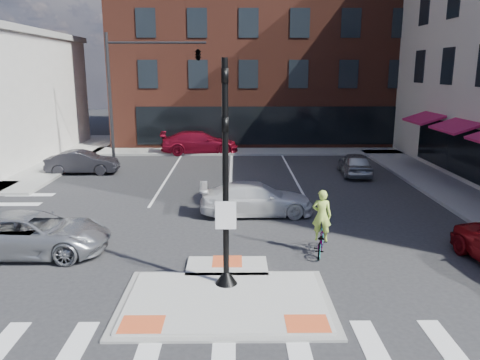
{
  "coord_description": "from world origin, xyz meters",
  "views": [
    {
      "loc": [
        0.26,
        -11.38,
        5.8
      ],
      "look_at": [
        0.42,
        4.72,
        2.0
      ],
      "focal_mm": 35.0,
      "sensor_mm": 36.0,
      "label": 1
    }
  ],
  "objects_px": {
    "bg_car_silver": "(355,164)",
    "cyclist": "(321,232)",
    "silver_suv": "(32,234)",
    "white_pickup": "(256,199)",
    "bg_car_red": "(199,142)",
    "bg_car_dark": "(82,162)"
  },
  "relations": [
    {
      "from": "bg_car_silver",
      "to": "cyclist",
      "type": "relative_size",
      "value": 1.78
    },
    {
      "from": "silver_suv",
      "to": "white_pickup",
      "type": "relative_size",
      "value": 1.06
    },
    {
      "from": "white_pickup",
      "to": "cyclist",
      "type": "relative_size",
      "value": 2.16
    },
    {
      "from": "bg_car_red",
      "to": "cyclist",
      "type": "height_order",
      "value": "cyclist"
    },
    {
      "from": "white_pickup",
      "to": "bg_car_red",
      "type": "height_order",
      "value": "bg_car_red"
    },
    {
      "from": "white_pickup",
      "to": "cyclist",
      "type": "height_order",
      "value": "cyclist"
    },
    {
      "from": "bg_car_dark",
      "to": "white_pickup",
      "type": "bearing_deg",
      "value": -131.78
    },
    {
      "from": "white_pickup",
      "to": "bg_car_dark",
      "type": "relative_size",
      "value": 1.16
    },
    {
      "from": "white_pickup",
      "to": "bg_car_red",
      "type": "bearing_deg",
      "value": 9.51
    },
    {
      "from": "white_pickup",
      "to": "bg_car_red",
      "type": "relative_size",
      "value": 0.85
    },
    {
      "from": "bg_car_silver",
      "to": "silver_suv",
      "type": "bearing_deg",
      "value": 44.87
    },
    {
      "from": "bg_car_dark",
      "to": "bg_car_red",
      "type": "distance_m",
      "value": 9.03
    },
    {
      "from": "silver_suv",
      "to": "bg_car_red",
      "type": "relative_size",
      "value": 0.9
    },
    {
      "from": "white_pickup",
      "to": "bg_car_silver",
      "type": "bearing_deg",
      "value": -42.36
    },
    {
      "from": "bg_car_dark",
      "to": "bg_car_silver",
      "type": "bearing_deg",
      "value": -94.34
    },
    {
      "from": "bg_car_red",
      "to": "bg_car_silver",
      "type": "bearing_deg",
      "value": -133.87
    },
    {
      "from": "silver_suv",
      "to": "bg_car_dark",
      "type": "xyz_separation_m",
      "value": [
        -2.22,
        12.07,
        -0.02
      ]
    },
    {
      "from": "silver_suv",
      "to": "bg_car_silver",
      "type": "xyz_separation_m",
      "value": [
        13.28,
        11.49,
        -0.03
      ]
    },
    {
      "from": "bg_car_dark",
      "to": "bg_car_silver",
      "type": "xyz_separation_m",
      "value": [
        15.5,
        -0.58,
        -0.01
      ]
    },
    {
      "from": "bg_car_silver",
      "to": "cyclist",
      "type": "bearing_deg",
      "value": 74.92
    },
    {
      "from": "bg_car_red",
      "to": "silver_suv",
      "type": "bearing_deg",
      "value": 161.56
    },
    {
      "from": "bg_car_red",
      "to": "cyclist",
      "type": "distance_m",
      "value": 19.43
    }
  ]
}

